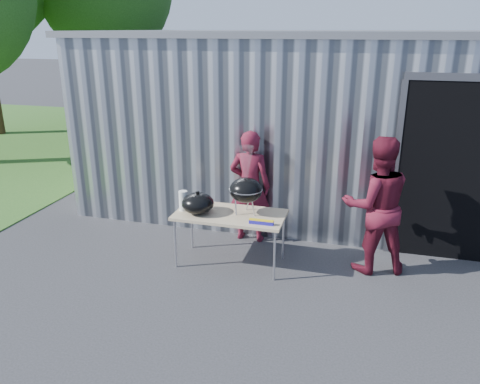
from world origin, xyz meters
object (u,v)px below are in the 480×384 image
(kettle_grill, at_px, (246,185))
(person_cook, at_px, (250,186))
(folding_table, at_px, (230,216))
(person_bystander, at_px, (376,205))

(kettle_grill, distance_m, person_cook, 0.87)
(folding_table, xyz_separation_m, person_cook, (0.06, 0.86, 0.16))
(kettle_grill, bearing_deg, person_bystander, 9.96)
(folding_table, distance_m, kettle_grill, 0.50)
(folding_table, distance_m, person_bystander, 1.95)
(kettle_grill, distance_m, person_bystander, 1.74)
(person_bystander, bearing_deg, folding_table, -6.25)
(person_cook, distance_m, person_bystander, 1.92)
(kettle_grill, height_order, person_bystander, person_bystander)
(kettle_grill, height_order, person_cook, person_cook)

